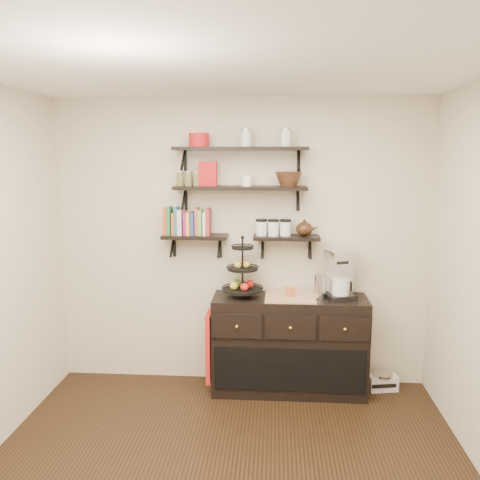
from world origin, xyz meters
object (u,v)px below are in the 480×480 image
object	(u,v)px
fruit_stand	(243,277)
coffee_maker	(340,275)
sideboard	(289,344)
radio	(383,382)

from	to	relation	value
fruit_stand	coffee_maker	bearing A→B (deg)	1.71
coffee_maker	fruit_stand	bearing A→B (deg)	162.49
fruit_stand	sideboard	bearing A→B (deg)	-0.54
sideboard	fruit_stand	xyz separation A→B (m)	(-0.43, 0.00, 0.63)
sideboard	coffee_maker	xyz separation A→B (m)	(0.45, 0.03, 0.66)
sideboard	coffee_maker	distance (m)	0.80
fruit_stand	radio	size ratio (longest dim) A/B	1.88
fruit_stand	radio	world-z (taller)	fruit_stand
fruit_stand	radio	bearing A→B (deg)	2.84
coffee_maker	radio	bearing A→B (deg)	-14.10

